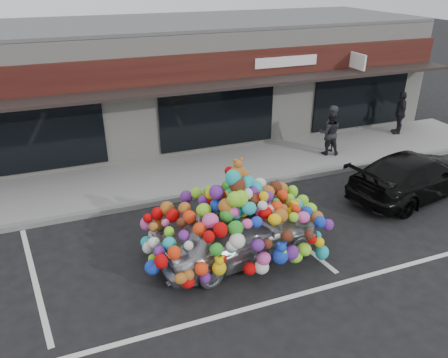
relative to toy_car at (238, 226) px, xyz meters
name	(u,v)px	position (x,y,z in m)	size (l,w,h in m)	color
ground	(178,253)	(-1.28, 0.60, -0.82)	(90.00, 90.00, 0.00)	black
shop_building	(116,83)	(-1.27, 9.04, 1.34)	(24.00, 7.20, 4.31)	beige
sidewalk	(144,181)	(-1.28, 4.60, -0.75)	(26.00, 3.00, 0.15)	gray
kerb	(155,203)	(-1.28, 3.10, -0.75)	(26.00, 0.18, 0.16)	slate
parking_stripe_left	(34,279)	(-4.48, 0.80, -0.82)	(0.12, 4.40, 0.01)	silver
parking_stripe_mid	(280,226)	(1.52, 0.80, -0.82)	(0.12, 4.40, 0.01)	silver
parking_stripe_right	(440,192)	(6.92, 0.80, -0.82)	(0.12, 4.40, 0.01)	silver
lane_line	(301,294)	(0.72, -1.70, -0.82)	(14.00, 0.12, 0.01)	silver
toy_car	(238,226)	(0.00, 0.00, 0.00)	(2.84, 4.37, 2.42)	gray
black_sedan	(414,175)	(6.00, 1.01, -0.18)	(4.45, 1.81, 1.29)	black
pedestrian_a	(330,129)	(5.29, 4.40, 0.19)	(0.63, 0.41, 1.73)	black
pedestrian_b	(330,133)	(5.21, 4.29, 0.11)	(0.76, 0.60, 1.57)	black
pedestrian_c	(400,113)	(8.99, 5.16, 0.17)	(0.41, 0.98, 1.67)	black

